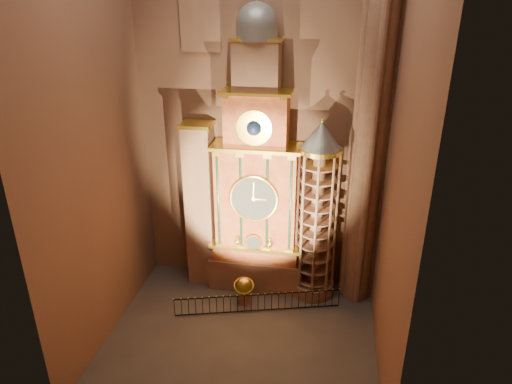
% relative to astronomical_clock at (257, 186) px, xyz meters
% --- Properties ---
extents(floor, '(14.00, 14.00, 0.00)m').
position_rel_astronomical_clock_xyz_m(floor, '(0.00, -4.96, -6.68)').
color(floor, '#383330').
rests_on(floor, ground).
extents(wall_back, '(22.00, 0.00, 22.00)m').
position_rel_astronomical_clock_xyz_m(wall_back, '(0.00, 1.04, 4.32)').
color(wall_back, brown).
rests_on(wall_back, floor).
extents(wall_left, '(0.00, 22.00, 22.00)m').
position_rel_astronomical_clock_xyz_m(wall_left, '(-7.00, -4.96, 4.32)').
color(wall_left, brown).
rests_on(wall_left, floor).
extents(wall_right, '(0.00, 22.00, 22.00)m').
position_rel_astronomical_clock_xyz_m(wall_right, '(7.00, -4.96, 4.32)').
color(wall_right, brown).
rests_on(wall_right, floor).
extents(astronomical_clock, '(5.60, 2.41, 16.70)m').
position_rel_astronomical_clock_xyz_m(astronomical_clock, '(0.00, 0.00, 0.00)').
color(astronomical_clock, '#8C634C').
rests_on(astronomical_clock, floor).
extents(portrait_tower, '(1.80, 1.60, 10.20)m').
position_rel_astronomical_clock_xyz_m(portrait_tower, '(-3.40, 0.02, -1.53)').
color(portrait_tower, '#8C634C').
rests_on(portrait_tower, floor).
extents(stair_turret, '(2.50, 2.50, 10.80)m').
position_rel_astronomical_clock_xyz_m(stair_turret, '(3.50, -0.26, -1.41)').
color(stair_turret, '#8C634C').
rests_on(stair_turret, floor).
extents(gothic_pier, '(2.04, 2.04, 22.00)m').
position_rel_astronomical_clock_xyz_m(gothic_pier, '(6.10, 0.04, 4.32)').
color(gothic_pier, '#8C634C').
rests_on(gothic_pier, floor).
extents(stained_glass_window, '(2.20, 0.14, 5.20)m').
position_rel_astronomical_clock_xyz_m(stained_glass_window, '(-3.20, 0.95, 9.82)').
color(stained_glass_window, navy).
rests_on(stained_glass_window, wall_back).
extents(celestial_globe, '(1.35, 1.30, 1.69)m').
position_rel_astronomical_clock_xyz_m(celestial_globe, '(-0.42, -2.03, -5.66)').
color(celestial_globe, '#8C634C').
rests_on(celestial_globe, floor).
extents(iron_railing, '(9.09, 2.53, 1.14)m').
position_rel_astronomical_clock_xyz_m(iron_railing, '(0.54, -2.74, -6.06)').
color(iron_railing, black).
rests_on(iron_railing, floor).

